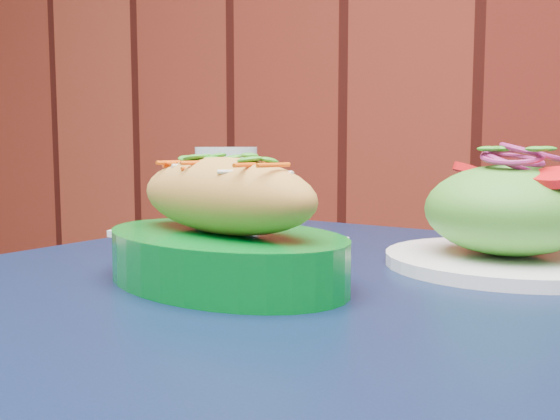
% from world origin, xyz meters
% --- Properties ---
extents(cafe_table, '(0.90, 0.90, 0.75)m').
position_xyz_m(cafe_table, '(0.11, 1.63, 0.66)').
color(cafe_table, black).
rests_on(cafe_table, ground).
extents(banh_mi_basket, '(0.29, 0.24, 0.12)m').
position_xyz_m(banh_mi_basket, '(-0.01, 1.62, 0.80)').
color(banh_mi_basket, '#00651A').
rests_on(banh_mi_basket, cafe_table).
extents(salad_plate, '(0.24, 0.24, 0.12)m').
position_xyz_m(salad_plate, '(0.21, 1.80, 0.80)').
color(salad_plate, white).
rests_on(salad_plate, cafe_table).
extents(water_glass, '(0.07, 0.07, 0.12)m').
position_xyz_m(water_glass, '(-0.10, 1.79, 0.81)').
color(water_glass, silver).
rests_on(water_glass, cafe_table).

